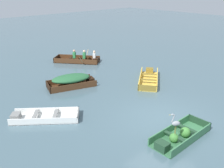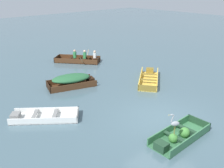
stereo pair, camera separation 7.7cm
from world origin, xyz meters
The scene contains 7 objects.
ground_plane centered at (0.00, 0.00, 0.00)m, with size 80.00×80.00×0.00m, color #47606B.
dinghy_green_foreground centered at (-0.80, -1.27, 0.15)m, with size 2.71×1.04×0.44m.
skiff_yellow_near_moored centered at (3.22, 3.54, 0.13)m, with size 3.24×2.82×0.37m.
skiff_white_mid_moored centered at (-3.87, 3.65, 0.10)m, with size 2.88×2.61×0.30m.
skiff_dark_varnish_outer_moored centered at (-0.78, 5.93, 0.40)m, with size 2.93×1.97×0.70m.
rowboat_dark_varnish_with_crew centered at (2.44, 9.58, 0.21)m, with size 3.00×3.34×0.93m.
heron_on_dinghy centered at (-1.22, -1.30, 0.90)m, with size 0.42×0.31×0.84m.
Camera 1 is at (-8.13, -5.43, 5.49)m, focal length 40.00 mm.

